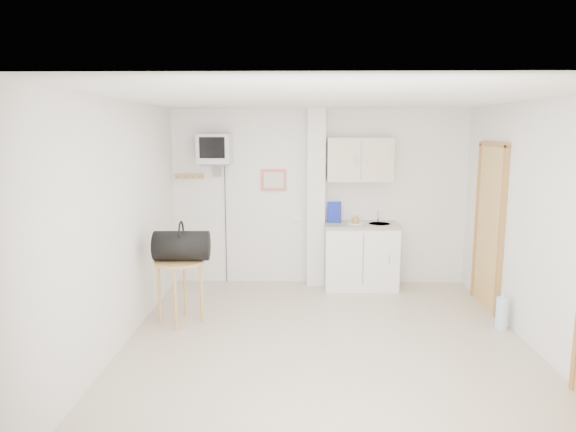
{
  "coord_description": "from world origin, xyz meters",
  "views": [
    {
      "loc": [
        -0.3,
        -5.05,
        2.18
      ],
      "look_at": [
        -0.41,
        0.6,
        1.25
      ],
      "focal_mm": 32.0,
      "sensor_mm": 36.0,
      "label": 1
    }
  ],
  "objects_px": {
    "crt_television": "(215,150)",
    "water_bottle": "(502,313)",
    "round_table": "(180,270)",
    "duffel_bag": "(182,246)"
  },
  "relations": [
    {
      "from": "crt_television",
      "to": "duffel_bag",
      "type": "xyz_separation_m",
      "value": [
        -0.17,
        -1.43,
        -1.03
      ]
    },
    {
      "from": "round_table",
      "to": "crt_television",
      "type": "bearing_deg",
      "value": 82.05
    },
    {
      "from": "round_table",
      "to": "duffel_bag",
      "type": "relative_size",
      "value": 1.18
    },
    {
      "from": "round_table",
      "to": "duffel_bag",
      "type": "height_order",
      "value": "duffel_bag"
    },
    {
      "from": "crt_television",
      "to": "water_bottle",
      "type": "bearing_deg",
      "value": -24.51
    },
    {
      "from": "round_table",
      "to": "water_bottle",
      "type": "distance_m",
      "value": 3.66
    },
    {
      "from": "duffel_bag",
      "to": "water_bottle",
      "type": "bearing_deg",
      "value": -3.98
    },
    {
      "from": "water_bottle",
      "to": "round_table",
      "type": "bearing_deg",
      "value": 177.94
    },
    {
      "from": "crt_television",
      "to": "round_table",
      "type": "bearing_deg",
      "value": -97.95
    },
    {
      "from": "round_table",
      "to": "water_bottle",
      "type": "height_order",
      "value": "round_table"
    }
  ]
}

